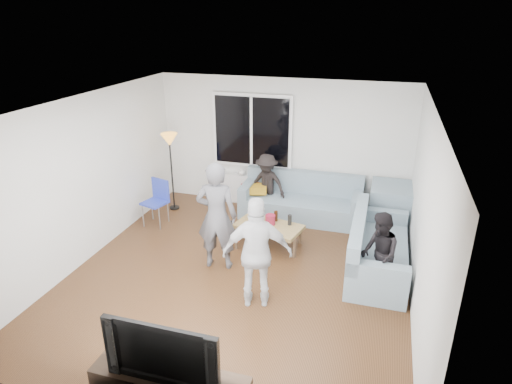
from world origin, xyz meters
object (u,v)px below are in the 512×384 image
(spectator_back, at_px, (267,184))
(television, at_px, (167,347))
(floor_lamp, at_px, (172,172))
(sofa_back_section, at_px, (301,197))
(player_right, at_px, (257,253))
(sofa_right_section, at_px, (379,245))
(side_chair, at_px, (155,203))
(spectator_right, at_px, (379,254))
(coffee_table, at_px, (269,236))
(player_left, at_px, (217,216))

(spectator_back, xyz_separation_m, television, (0.32, -4.80, 0.17))
(floor_lamp, distance_m, spectator_back, 1.90)
(sofa_back_section, xyz_separation_m, player_right, (-0.04, -2.85, 0.36))
(sofa_right_section, xyz_separation_m, floor_lamp, (-4.07, 1.19, 0.36))
(sofa_back_section, distance_m, sofa_right_section, 2.13)
(side_chair, bearing_deg, spectator_back, 46.43)
(sofa_right_section, height_order, player_right, player_right)
(sofa_back_section, distance_m, television, 4.80)
(spectator_back, bearing_deg, spectator_right, -34.02)
(side_chair, relative_size, player_right, 0.55)
(coffee_table, height_order, spectator_back, spectator_back)
(coffee_table, bearing_deg, spectator_right, -24.60)
(sofa_back_section, distance_m, player_right, 2.88)
(sofa_back_section, height_order, spectator_back, spectator_back)
(player_left, bearing_deg, television, 92.69)
(side_chair, height_order, spectator_back, spectator_back)
(sofa_back_section, height_order, television, television)
(floor_lamp, height_order, television, floor_lamp)
(sofa_back_section, bearing_deg, floor_lamp, -173.25)
(spectator_back, distance_m, television, 4.81)
(coffee_table, distance_m, television, 3.55)
(sofa_back_section, height_order, player_left, player_left)
(sofa_right_section, distance_m, coffee_table, 1.84)
(sofa_right_section, xyz_separation_m, player_left, (-2.42, -0.60, 0.44))
(sofa_right_section, bearing_deg, coffee_table, 82.87)
(floor_lamp, xyz_separation_m, television, (2.18, -4.47, -0.00))
(sofa_right_section, distance_m, side_chair, 4.09)
(sofa_back_section, distance_m, side_chair, 2.77)
(sofa_back_section, relative_size, spectator_back, 1.89)
(sofa_right_section, bearing_deg, player_left, 103.92)
(player_right, bearing_deg, floor_lamp, -60.18)
(coffee_table, height_order, floor_lamp, floor_lamp)
(floor_lamp, bearing_deg, sofa_back_section, 6.75)
(side_chair, height_order, player_left, player_left)
(side_chair, bearing_deg, sofa_right_section, 10.00)
(side_chair, relative_size, spectator_back, 0.71)
(side_chair, relative_size, player_left, 0.50)
(television, bearing_deg, sofa_right_section, 59.99)
(sofa_back_section, relative_size, coffee_table, 2.09)
(sofa_back_section, bearing_deg, player_right, -90.72)
(television, bearing_deg, side_chair, 120.41)
(player_left, xyz_separation_m, player_right, (0.87, -0.76, -0.08))
(sofa_right_section, bearing_deg, spectator_right, -180.00)
(floor_lamp, relative_size, spectator_back, 1.28)
(sofa_right_section, bearing_deg, floor_lamp, 73.68)
(floor_lamp, relative_size, player_left, 0.91)
(sofa_back_section, distance_m, spectator_right, 2.59)
(sofa_back_section, xyz_separation_m, sofa_right_section, (1.51, -1.49, 0.00))
(floor_lamp, height_order, spectator_back, floor_lamp)
(sofa_back_section, xyz_separation_m, player_left, (-0.90, -2.09, 0.44))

